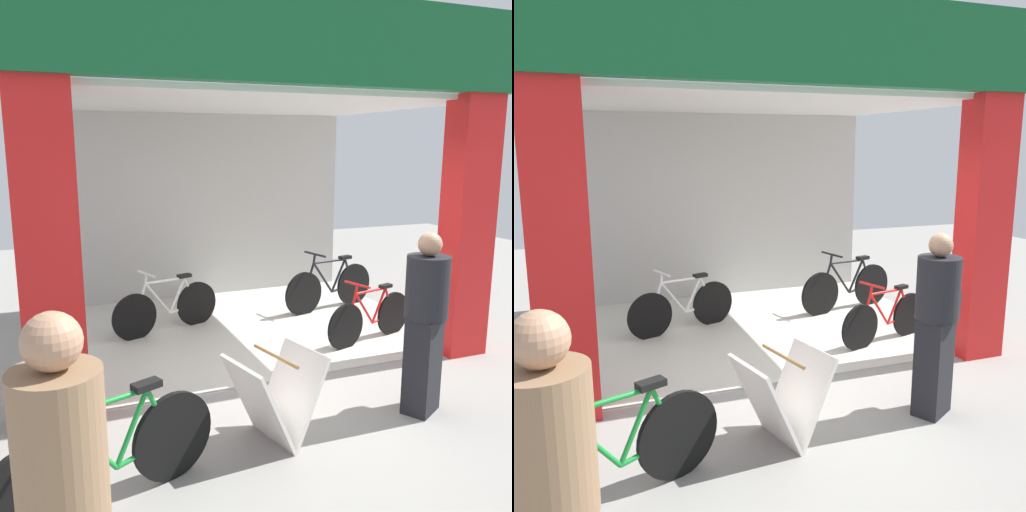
# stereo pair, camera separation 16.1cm
# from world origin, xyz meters

# --- Properties ---
(ground_plane) EXTENTS (17.88, 17.88, 0.00)m
(ground_plane) POSITION_xyz_m (0.00, 0.00, 0.00)
(ground_plane) COLOR gray
(ground_plane) RESTS_ON ground
(shop_facade) EXTENTS (5.14, 3.83, 3.74)m
(shop_facade) POSITION_xyz_m (0.00, 1.68, 1.97)
(shop_facade) COLOR beige
(shop_facade) RESTS_ON ground
(bicycle_inside_0) EXTENTS (1.46, 0.55, 0.84)m
(bicycle_inside_0) POSITION_xyz_m (-0.82, 1.92, 0.33)
(bicycle_inside_0) COLOR black
(bicycle_inside_0) RESTS_ON ground
(bicycle_inside_1) EXTENTS (1.58, 0.49, 0.89)m
(bicycle_inside_1) POSITION_xyz_m (1.62, 2.03, 0.36)
(bicycle_inside_1) COLOR black
(bicycle_inside_1) RESTS_ON ground
(bicycle_inside_2) EXTENTS (1.39, 0.48, 0.79)m
(bicycle_inside_2) POSITION_xyz_m (1.43, 0.66, 0.31)
(bicycle_inside_2) COLOR black
(bicycle_inside_2) RESTS_ON ground
(bicycle_parked_0) EXTENTS (1.58, 0.67, 0.92)m
(bicycle_parked_0) POSITION_xyz_m (-1.95, -1.43, 0.37)
(bicycle_parked_0) COLOR black
(bicycle_parked_0) RESTS_ON ground
(sandwich_board_sign) EXTENTS (0.81, 0.72, 0.76)m
(sandwich_board_sign) POSITION_xyz_m (-0.59, -1.03, 0.37)
(sandwich_board_sign) COLOR silver
(sandwich_board_sign) RESTS_ON ground
(pedestrian_2) EXTENTS (0.44, 0.65, 1.78)m
(pedestrian_2) POSITION_xyz_m (-2.25, -2.70, 0.93)
(pedestrian_2) COLOR black
(pedestrian_2) RESTS_ON ground
(pedestrian_3) EXTENTS (0.64, 0.52, 1.66)m
(pedestrian_3) POSITION_xyz_m (0.87, -1.04, 0.87)
(pedestrian_3) COLOR black
(pedestrian_3) RESTS_ON ground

